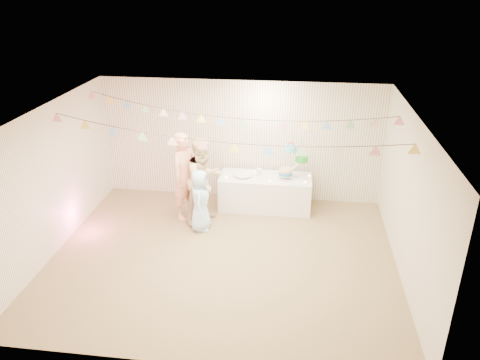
# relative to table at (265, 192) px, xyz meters

# --- Properties ---
(floor) EXTENTS (6.00, 6.00, 0.00)m
(floor) POSITION_rel_table_xyz_m (-0.58, -1.99, -0.36)
(floor) COLOR olive
(floor) RESTS_ON ground
(ceiling) EXTENTS (6.00, 6.00, 0.00)m
(ceiling) POSITION_rel_table_xyz_m (-0.58, -1.99, 2.24)
(ceiling) COLOR white
(ceiling) RESTS_ON ground
(back_wall) EXTENTS (6.00, 6.00, 0.00)m
(back_wall) POSITION_rel_table_xyz_m (-0.58, 0.51, 0.94)
(back_wall) COLOR white
(back_wall) RESTS_ON ground
(front_wall) EXTENTS (6.00, 6.00, 0.00)m
(front_wall) POSITION_rel_table_xyz_m (-0.58, -4.49, 0.94)
(front_wall) COLOR white
(front_wall) RESTS_ON ground
(left_wall) EXTENTS (5.00, 5.00, 0.00)m
(left_wall) POSITION_rel_table_xyz_m (-3.58, -1.99, 0.94)
(left_wall) COLOR white
(left_wall) RESTS_ON ground
(right_wall) EXTENTS (5.00, 5.00, 0.00)m
(right_wall) POSITION_rel_table_xyz_m (2.42, -1.99, 0.94)
(right_wall) COLOR white
(right_wall) RESTS_ON ground
(table) EXTENTS (1.91, 0.76, 0.71)m
(table) POSITION_rel_table_xyz_m (0.00, 0.00, 0.00)
(table) COLOR white
(table) RESTS_ON floor
(cake_stand) EXTENTS (0.65, 0.38, 0.73)m
(cake_stand) POSITION_rel_table_xyz_m (0.55, 0.05, 0.76)
(cake_stand) COLOR silver
(cake_stand) RESTS_ON table
(cake_bottom) EXTENTS (0.31, 0.31, 0.15)m
(cake_bottom) POSITION_rel_table_xyz_m (0.40, -0.01, 0.48)
(cake_bottom) COLOR teal
(cake_bottom) RESTS_ON cake_stand
(cake_middle) EXTENTS (0.27, 0.27, 0.22)m
(cake_middle) POSITION_rel_table_xyz_m (0.73, 0.14, 0.75)
(cake_middle) COLOR green
(cake_middle) RESTS_ON cake_stand
(cake_top_tier) EXTENTS (0.25, 0.25, 0.19)m
(cake_top_tier) POSITION_rel_table_xyz_m (0.49, 0.02, 1.02)
(cake_top_tier) COLOR #4ECEF7
(cake_top_tier) RESTS_ON cake_stand
(platter) EXTENTS (0.36, 0.36, 0.02)m
(platter) POSITION_rel_table_xyz_m (-0.47, -0.05, 0.40)
(platter) COLOR white
(platter) RESTS_ON table
(posy) EXTENTS (0.15, 0.15, 0.17)m
(posy) POSITION_rel_table_xyz_m (-0.15, 0.05, 0.48)
(posy) COLOR white
(posy) RESTS_ON table
(person_adult_a) EXTENTS (0.68, 0.78, 1.80)m
(person_adult_a) POSITION_rel_table_xyz_m (-1.55, -0.59, 0.54)
(person_adult_a) COLOR #FAA383
(person_adult_a) RESTS_ON floor
(person_adult_b) EXTENTS (1.05, 1.08, 1.76)m
(person_adult_b) POSITION_rel_table_xyz_m (-1.16, -0.71, 0.52)
(person_adult_b) COLOR #E1BE8A
(person_adult_b) RESTS_ON floor
(person_child) EXTENTS (0.43, 0.62, 1.23)m
(person_child) POSITION_rel_table_xyz_m (-1.16, -1.06, 0.26)
(person_child) COLOR #B4E0FF
(person_child) RESTS_ON floor
(bunting_back) EXTENTS (5.60, 1.10, 0.40)m
(bunting_back) POSITION_rel_table_xyz_m (-0.58, -0.89, 1.99)
(bunting_back) COLOR pink
(bunting_back) RESTS_ON ceiling
(bunting_front) EXTENTS (5.60, 0.90, 0.36)m
(bunting_front) POSITION_rel_table_xyz_m (-0.58, -2.19, 1.96)
(bunting_front) COLOR #72A5E5
(bunting_front) RESTS_ON ceiling
(tealight_0) EXTENTS (0.04, 0.04, 0.03)m
(tealight_0) POSITION_rel_table_xyz_m (-0.80, -0.15, 0.37)
(tealight_0) COLOR #FFD88C
(tealight_0) RESTS_ON table
(tealight_1) EXTENTS (0.04, 0.04, 0.03)m
(tealight_1) POSITION_rel_table_xyz_m (-0.35, 0.18, 0.37)
(tealight_1) COLOR #FFD88C
(tealight_1) RESTS_ON table
(tealight_2) EXTENTS (0.04, 0.04, 0.03)m
(tealight_2) POSITION_rel_table_xyz_m (0.10, -0.22, 0.37)
(tealight_2) COLOR #FFD88C
(tealight_2) RESTS_ON table
(tealight_3) EXTENTS (0.04, 0.04, 0.03)m
(tealight_3) POSITION_rel_table_xyz_m (0.35, 0.22, 0.37)
(tealight_3) COLOR #FFD88C
(tealight_3) RESTS_ON table
(tealight_4) EXTENTS (0.04, 0.04, 0.03)m
(tealight_4) POSITION_rel_table_xyz_m (0.82, -0.18, 0.37)
(tealight_4) COLOR #FFD88C
(tealight_4) RESTS_ON table
(tealight_5) EXTENTS (0.04, 0.04, 0.03)m
(tealight_5) POSITION_rel_table_xyz_m (0.90, 0.15, 0.37)
(tealight_5) COLOR #FFD88C
(tealight_5) RESTS_ON table
(tealight_6) EXTENTS (0.04, 0.04, 0.03)m
(tealight_6) POSITION_rel_table_xyz_m (-0.24, 0.21, 0.37)
(tealight_6) COLOR #FFD88C
(tealight_6) RESTS_ON table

